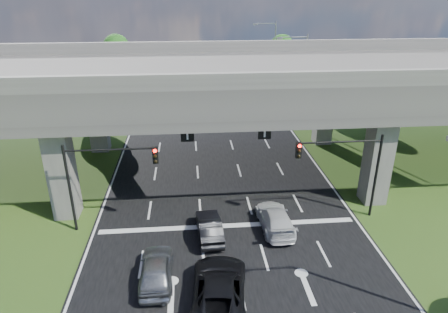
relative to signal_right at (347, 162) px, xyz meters
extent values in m
plane|color=#2D4D18|center=(-7.82, -3.94, -4.19)|extent=(160.00, 160.00, 0.00)
cube|color=black|center=(-7.82, 6.06, -4.17)|extent=(18.00, 120.00, 0.03)
cube|color=#373432|center=(-7.82, 8.06, 3.81)|extent=(80.00, 15.00, 2.00)
cube|color=#605D58|center=(-7.82, 0.81, 5.31)|extent=(80.00, 0.50, 1.00)
cube|color=#605D58|center=(-7.82, 15.31, 5.31)|extent=(80.00, 0.50, 1.00)
cube|color=#605D58|center=(-18.82, 2.06, -0.69)|extent=(1.60, 1.60, 7.00)
cube|color=#605D58|center=(-18.82, 14.06, -0.69)|extent=(1.60, 1.60, 7.00)
cube|color=#605D58|center=(3.18, 2.06, -0.69)|extent=(1.60, 1.60, 7.00)
cube|color=#605D58|center=(3.18, 14.06, -0.69)|extent=(1.60, 1.60, 7.00)
cube|color=black|center=(-10.32, 1.06, 1.81)|extent=(0.85, 0.06, 0.85)
cube|color=black|center=(-5.32, 1.06, 1.81)|extent=(0.85, 0.06, 0.85)
cube|color=#9E9E99|center=(-33.82, 31.06, -2.19)|extent=(20.00, 10.00, 4.00)
cylinder|color=black|center=(2.18, 0.06, -1.19)|extent=(0.18, 0.18, 6.00)
cylinder|color=black|center=(-0.57, 0.06, 1.41)|extent=(5.50, 0.12, 0.12)
cube|color=black|center=(-3.32, -0.12, 1.01)|extent=(0.35, 0.28, 1.05)
sphere|color=#FF0C05|center=(-3.32, -0.28, 1.36)|extent=(0.22, 0.22, 0.22)
cylinder|color=black|center=(-17.82, 0.06, -1.19)|extent=(0.18, 0.18, 6.00)
cylinder|color=black|center=(-15.07, 0.06, 1.41)|extent=(5.50, 0.12, 0.12)
cube|color=black|center=(-12.32, -0.12, 1.01)|extent=(0.35, 0.28, 1.05)
sphere|color=#FF0C05|center=(-12.32, -0.28, 1.36)|extent=(0.22, 0.22, 0.22)
cylinder|color=gray|center=(2.68, 20.06, 0.81)|extent=(0.16, 0.16, 10.00)
cylinder|color=gray|center=(1.18, 20.06, 5.51)|extent=(3.00, 0.10, 0.10)
cube|color=gray|center=(-0.32, 20.06, 5.41)|extent=(0.60, 0.25, 0.18)
cylinder|color=gray|center=(2.68, 36.06, 0.81)|extent=(0.16, 0.16, 10.00)
cylinder|color=gray|center=(1.18, 36.06, 5.51)|extent=(3.00, 0.10, 0.10)
cube|color=gray|center=(-0.32, 36.06, 5.41)|extent=(0.60, 0.25, 0.18)
cylinder|color=black|center=(-21.82, 22.06, -2.54)|extent=(0.36, 0.36, 3.30)
sphere|color=#154F18|center=(-21.82, 22.06, 0.46)|extent=(4.50, 4.50, 4.50)
sphere|color=#154F18|center=(-21.42, 21.76, 1.81)|extent=(3.60, 3.60, 3.60)
sphere|color=#154F18|center=(-22.12, 22.46, -0.44)|extent=(3.30, 3.30, 3.30)
cylinder|color=black|center=(-24.82, 30.06, -2.76)|extent=(0.36, 0.36, 2.86)
sphere|color=#154F18|center=(-24.82, 30.06, -0.16)|extent=(3.90, 3.90, 3.90)
sphere|color=#154F18|center=(-24.42, 29.76, 1.01)|extent=(3.12, 3.12, 3.12)
sphere|color=#154F18|center=(-25.12, 30.46, -0.94)|extent=(2.86, 2.86, 2.86)
cylinder|color=black|center=(-20.82, 38.06, -2.43)|extent=(0.36, 0.36, 3.52)
sphere|color=#154F18|center=(-20.82, 38.06, 0.77)|extent=(4.80, 4.80, 4.80)
sphere|color=#154F18|center=(-20.42, 37.76, 2.21)|extent=(3.84, 3.84, 3.84)
sphere|color=#154F18|center=(-21.12, 38.46, -0.19)|extent=(3.52, 3.52, 3.52)
cylinder|color=black|center=(5.18, 24.06, -2.65)|extent=(0.36, 0.36, 3.08)
sphere|color=#154F18|center=(5.18, 24.06, 0.15)|extent=(4.20, 4.20, 4.20)
sphere|color=#154F18|center=(5.58, 23.76, 1.41)|extent=(3.36, 3.36, 3.36)
sphere|color=#154F18|center=(4.88, 24.46, -0.69)|extent=(3.08, 3.08, 3.08)
cylinder|color=black|center=(8.18, 32.06, -2.76)|extent=(0.36, 0.36, 2.86)
sphere|color=#154F18|center=(8.18, 32.06, -0.16)|extent=(3.90, 3.90, 3.90)
sphere|color=#154F18|center=(8.58, 31.76, 1.01)|extent=(3.12, 3.12, 3.12)
sphere|color=#154F18|center=(7.88, 32.46, -0.94)|extent=(2.86, 2.86, 2.86)
cylinder|color=black|center=(4.18, 40.06, -2.54)|extent=(0.36, 0.36, 3.30)
sphere|color=#154F18|center=(4.18, 40.06, 0.46)|extent=(4.50, 4.50, 4.50)
sphere|color=#154F18|center=(4.58, 39.76, 1.81)|extent=(3.60, 3.60, 3.60)
sphere|color=#154F18|center=(3.88, 40.46, -0.44)|extent=(3.30, 3.30, 3.30)
imported|color=#929699|center=(-12.22, -5.42, -3.40)|extent=(1.83, 4.44, 1.51)
imported|color=black|center=(-9.14, -1.52, -3.48)|extent=(1.69, 4.22, 1.36)
imported|color=silver|center=(-4.78, -0.94, -3.46)|extent=(2.09, 4.86, 1.39)
imported|color=black|center=(-8.98, -7.37, -3.35)|extent=(3.30, 6.09, 1.62)
camera|label=1|loc=(-10.14, -22.95, 10.70)|focal=32.00mm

